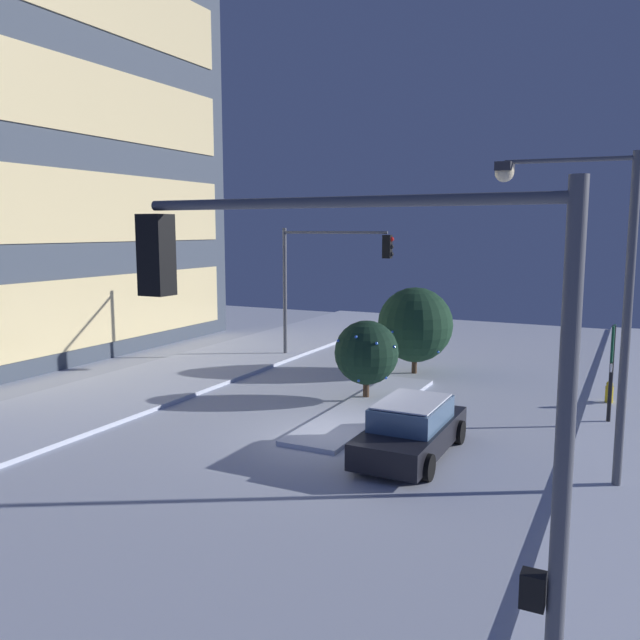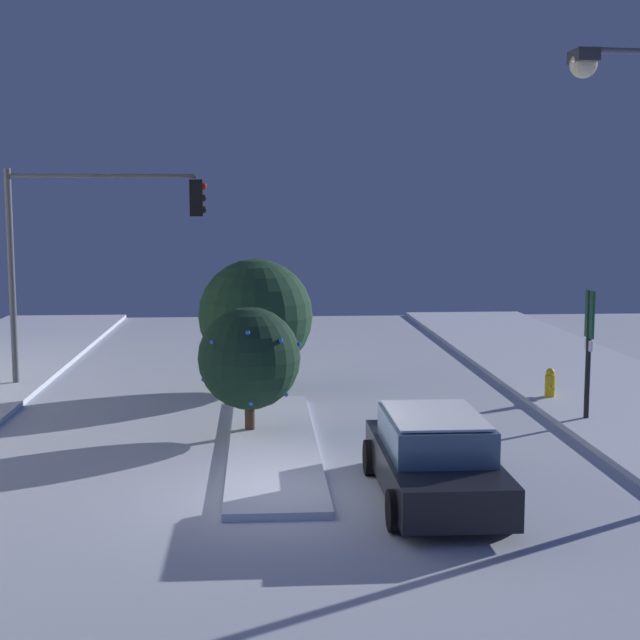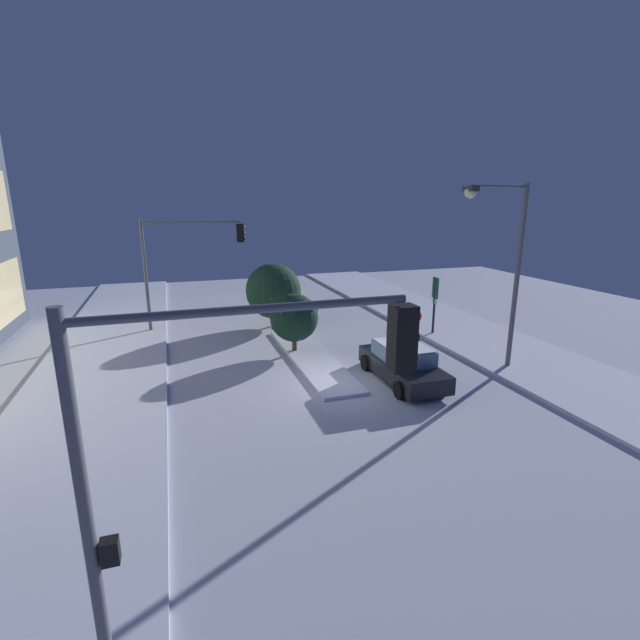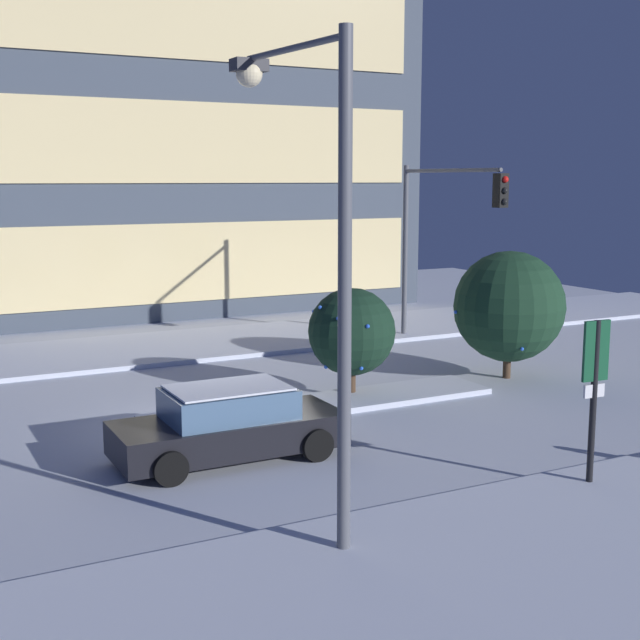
# 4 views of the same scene
# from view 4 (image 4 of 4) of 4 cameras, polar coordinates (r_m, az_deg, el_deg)

# --- Properties ---
(ground) EXTENTS (52.00, 52.00, 0.00)m
(ground) POSITION_cam_4_polar(r_m,az_deg,el_deg) (19.90, -7.89, -6.94)
(ground) COLOR silver
(curb_strip_near) EXTENTS (52.00, 5.20, 0.14)m
(curb_strip_near) POSITION_cam_4_polar(r_m,az_deg,el_deg) (12.34, 6.92, -17.09)
(curb_strip_near) COLOR silver
(curb_strip_near) RESTS_ON ground
(curb_strip_far) EXTENTS (52.00, 5.20, 0.14)m
(curb_strip_far) POSITION_cam_4_polar(r_m,az_deg,el_deg) (28.25, -14.02, -2.11)
(curb_strip_far) COLOR silver
(curb_strip_far) RESTS_ON ground
(median_strip) EXTENTS (9.00, 1.80, 0.14)m
(median_strip) POSITION_cam_4_polar(r_m,az_deg,el_deg) (21.26, 0.23, -5.59)
(median_strip) COLOR silver
(median_strip) RESTS_ON ground
(office_tower_main) EXTENTS (19.80, 13.93, 23.10)m
(office_tower_main) POSITION_cam_4_polar(r_m,az_deg,el_deg) (41.27, -11.04, 17.55)
(office_tower_main) COLOR #424C5B
(office_tower_main) RESTS_ON ground
(car_near) EXTENTS (4.68, 2.04, 1.49)m
(car_near) POSITION_cam_4_polar(r_m,az_deg,el_deg) (17.31, -6.07, -6.93)
(car_near) COLOR black
(car_near) RESTS_ON ground
(traffic_light_corner_far_right) EXTENTS (0.32, 5.44, 6.01)m
(traffic_light_corner_far_right) POSITION_cam_4_polar(r_m,az_deg,el_deg) (28.30, 8.14, 6.66)
(traffic_light_corner_far_right) COLOR #565960
(traffic_light_corner_far_right) RESTS_ON ground
(street_lamp_arched) EXTENTS (0.64, 3.06, 7.61)m
(street_lamp_arched) POSITION_cam_4_polar(r_m,az_deg,el_deg) (12.76, -0.48, 6.78)
(street_lamp_arched) COLOR #565960
(street_lamp_arched) RESTS_ON ground
(parking_info_sign) EXTENTS (0.55, 0.12, 3.10)m
(parking_info_sign) POSITION_cam_4_polar(r_m,az_deg,el_deg) (16.04, 17.76, -3.94)
(parking_info_sign) COLOR black
(parking_info_sign) RESTS_ON ground
(decorated_tree_median) EXTENTS (2.23, 2.24, 2.83)m
(decorated_tree_median) POSITION_cam_4_polar(r_m,az_deg,el_deg) (21.82, 2.12, -0.79)
(decorated_tree_median) COLOR #473323
(decorated_tree_median) RESTS_ON ground
(decorated_tree_left_of_median) EXTENTS (3.10, 3.10, 3.59)m
(decorated_tree_left_of_median) POSITION_cam_4_polar(r_m,az_deg,el_deg) (24.47, 12.44, 0.89)
(decorated_tree_left_of_median) COLOR #473323
(decorated_tree_left_of_median) RESTS_ON ground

